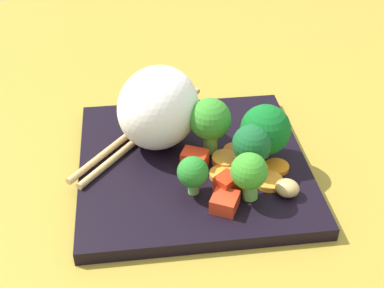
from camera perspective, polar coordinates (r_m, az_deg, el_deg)
name	(u,v)px	position (r cm, az deg, el deg)	size (l,w,h in cm)	color
ground_plane	(193,177)	(59.16, 0.07, -3.56)	(110.00, 110.00, 2.00)	olive
square_plate	(193,165)	(58.06, 0.07, -2.25)	(24.37, 24.37, 1.47)	black
rice_mound	(158,108)	(57.80, -3.65, 3.92)	(9.67, 8.59, 9.12)	white
broccoli_floret_0	(193,173)	(51.83, 0.09, -3.11)	(3.13, 3.13, 4.26)	#66AA4D
broccoli_floret_1	(252,145)	(54.46, 6.44, -0.11)	(4.08, 4.08, 5.64)	#83C15C
broccoli_floret_2	(265,130)	(56.24, 7.89, 1.50)	(5.38, 5.38, 6.46)	#5A9540
broccoli_floret_3	(210,120)	(56.40, 1.95, 2.55)	(4.51, 4.51, 6.68)	#79C150
broccoli_floret_4	(249,173)	(51.07, 6.16, -3.10)	(3.62, 3.62, 5.35)	#68AC4A
carrot_slice_0	(235,150)	(58.54, 4.69, -0.64)	(2.91, 2.91, 0.77)	orange
carrot_slice_1	(269,181)	(54.92, 8.22, -3.99)	(2.97, 2.97, 0.55)	orange
carrot_slice_2	(222,174)	(55.29, 3.22, -3.29)	(2.59, 2.59, 0.55)	orange
carrot_slice_3	(277,167)	(56.97, 9.09, -2.45)	(2.60, 2.60, 0.44)	orange
carrot_slice_4	(246,182)	(54.68, 5.82, -4.05)	(2.65, 2.65, 0.44)	orange
carrot_slice_5	(225,160)	(57.08, 3.57, -1.68)	(2.87, 2.87, 0.77)	#FA9C31
pepper_chunk_0	(226,185)	(52.71, 3.68, -4.44)	(2.11, 1.72, 2.24)	red
pepper_chunk_1	(193,160)	(55.98, 0.15, -1.69)	(2.64, 1.95, 1.99)	red
pepper_chunk_2	(225,202)	(51.36, 3.53, -6.26)	(2.41, 2.56, 1.56)	red
chicken_piece_1	(287,188)	(53.50, 10.19, -4.68)	(2.43, 2.14, 1.75)	tan
chopstick_pair	(141,131)	(61.64, -5.53, 1.43)	(16.62, 18.30, 0.74)	tan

